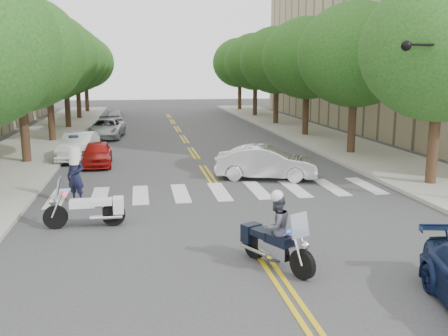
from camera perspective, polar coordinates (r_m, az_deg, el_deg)
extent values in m
plane|color=#38383A|center=(13.71, 3.88, -9.17)|extent=(140.00, 140.00, 0.00)
cube|color=#9E9991|center=(35.39, -20.10, 2.89)|extent=(5.00, 60.00, 0.15)
cube|color=#9E9991|center=(37.00, 10.27, 3.72)|extent=(5.00, 60.00, 0.15)
cylinder|color=#382316|center=(27.28, -21.81, 3.85)|extent=(0.44, 0.44, 3.32)
ellipsoid|color=#154B17|center=(27.11, -22.42, 12.05)|extent=(6.40, 6.40, 5.76)
cylinder|color=#382316|center=(35.10, -19.14, 5.50)|extent=(0.44, 0.44, 3.32)
ellipsoid|color=#154B17|center=(34.97, -19.56, 11.87)|extent=(6.40, 6.40, 5.76)
cylinder|color=#382316|center=(42.98, -17.44, 6.53)|extent=(0.44, 0.44, 3.32)
ellipsoid|color=#154B17|center=(42.88, -17.75, 11.73)|extent=(6.40, 6.40, 5.76)
cylinder|color=#382316|center=(50.91, -16.27, 7.24)|extent=(0.44, 0.44, 3.32)
ellipsoid|color=#154B17|center=(50.82, -16.51, 11.63)|extent=(6.40, 6.40, 5.76)
cylinder|color=#382316|center=(58.85, -15.41, 7.76)|extent=(0.44, 0.44, 3.32)
ellipsoid|color=#154B17|center=(58.77, -15.61, 11.56)|extent=(6.40, 6.40, 5.76)
cylinder|color=#382316|center=(22.18, 22.78, 2.27)|extent=(0.44, 0.44, 3.32)
ellipsoid|color=#154B17|center=(21.98, 23.56, 12.37)|extent=(6.40, 6.40, 5.76)
cylinder|color=#382316|center=(29.18, 14.41, 4.73)|extent=(0.44, 0.44, 3.32)
ellipsoid|color=#154B17|center=(29.03, 14.79, 12.40)|extent=(6.40, 6.40, 5.76)
cylinder|color=#382316|center=(36.60, 9.32, 6.17)|extent=(0.44, 0.44, 3.32)
ellipsoid|color=#154B17|center=(36.48, 9.52, 12.29)|extent=(6.40, 6.40, 5.76)
cylinder|color=#382316|center=(44.22, 5.95, 7.10)|extent=(0.44, 0.44, 3.32)
ellipsoid|color=#154B17|center=(44.12, 6.05, 12.16)|extent=(6.40, 6.40, 5.76)
cylinder|color=#382316|center=(51.95, 3.57, 7.73)|extent=(0.44, 0.44, 3.32)
ellipsoid|color=#154B17|center=(51.87, 3.62, 12.04)|extent=(6.40, 6.40, 5.76)
cylinder|color=#382316|center=(59.76, 1.80, 8.20)|extent=(0.44, 0.44, 3.32)
ellipsoid|color=#154B17|center=(59.68, 1.82, 11.94)|extent=(6.40, 6.40, 5.76)
cylinder|color=black|center=(18.91, 23.09, 12.85)|extent=(2.40, 0.10, 0.10)
sphere|color=black|center=(18.34, 20.10, 12.98)|extent=(0.36, 0.36, 0.36)
cylinder|color=black|center=(11.83, 8.96, -10.82)|extent=(0.46, 0.70, 0.71)
cylinder|color=black|center=(12.96, 3.55, -8.71)|extent=(0.50, 0.72, 0.71)
cube|color=silver|center=(12.38, 5.97, -9.16)|extent=(0.73, 0.99, 0.34)
cube|color=black|center=(12.22, 6.33, -8.14)|extent=(0.67, 0.83, 0.23)
cube|color=black|center=(12.61, 4.52, -7.38)|extent=(0.64, 0.71, 0.17)
cube|color=black|center=(12.99, 3.11, -7.39)|extent=(0.55, 0.49, 0.47)
cube|color=#8C99A5|center=(11.61, 8.61, -6.50)|extent=(0.54, 0.39, 0.57)
cube|color=red|center=(11.88, 8.39, -7.05)|extent=(0.14, 0.14, 0.08)
cube|color=#0C26E5|center=(11.70, 7.52, -7.30)|extent=(0.14, 0.14, 0.08)
imported|color=#474C56|center=(12.20, 6.02, -6.77)|extent=(1.00, 0.93, 1.65)
sphere|color=silver|center=(11.98, 6.09, -3.23)|extent=(0.31, 0.31, 0.31)
cylinder|color=black|center=(16.03, -18.70, -5.34)|extent=(0.74, 0.17, 0.73)
cylinder|color=black|center=(15.89, -12.52, -5.16)|extent=(0.74, 0.21, 0.73)
cube|color=silver|center=(15.90, -15.45, -4.84)|extent=(0.98, 0.37, 0.34)
cube|color=silver|center=(15.84, -15.89, -3.91)|extent=(0.76, 0.41, 0.24)
cube|color=silver|center=(15.79, -13.75, -3.77)|extent=(0.60, 0.44, 0.17)
cube|color=silver|center=(15.81, -11.97, -4.16)|extent=(0.33, 0.48, 0.48)
cube|color=#8C99A5|center=(15.79, -18.41, -2.10)|extent=(0.18, 0.54, 0.59)
cube|color=red|center=(15.68, -17.76, -2.87)|extent=(0.11, 0.11, 0.09)
cube|color=#0C26E5|center=(15.93, -17.66, -2.65)|extent=(0.11, 0.11, 0.09)
imported|color=#151931|center=(18.74, -16.58, -0.89)|extent=(0.87, 0.80, 1.99)
imported|color=silver|center=(22.06, 4.86, 0.62)|extent=(4.72, 2.84, 1.47)
imported|color=#A71411|center=(25.91, -14.30, 1.61)|extent=(1.55, 3.62, 1.22)
imported|color=silver|center=(27.88, -16.26, 2.40)|extent=(1.97, 4.51, 1.44)
imported|color=#B6B8BF|center=(36.29, -13.34, 4.41)|extent=(2.70, 5.07, 1.36)
imported|color=black|center=(37.79, -13.35, 4.60)|extent=(2.11, 4.47, 1.26)
imported|color=#A1A2A7|center=(45.25, -12.41, 5.72)|extent=(1.70, 3.96, 1.33)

